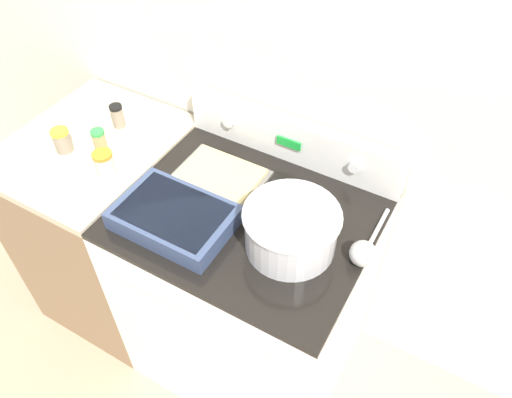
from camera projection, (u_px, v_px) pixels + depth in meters
kitchen_wall at (305, 69)px, 1.58m from camera, size 8.00×0.05×2.50m
stove_range at (249, 293)px, 1.92m from camera, size 0.80×0.70×0.92m
control_panel at (293, 140)px, 1.72m from camera, size 0.80×0.07×0.16m
side_counter at (114, 226)px, 2.15m from camera, size 0.56×0.67×0.93m
mixing_bowl at (291, 228)px, 1.44m from camera, size 0.29×0.29×0.14m
casserole_dish at (174, 216)px, 1.53m from camera, size 0.36×0.25×0.06m
baking_tray at (220, 176)px, 1.70m from camera, size 0.30×0.22×0.02m
ladle at (364, 252)px, 1.44m from camera, size 0.08×0.27×0.08m
spice_jar_orange_cap at (104, 164)px, 1.67m from camera, size 0.07×0.07×0.09m
spice_jar_green_cap at (100, 144)px, 1.72m from camera, size 0.05×0.05×0.11m
spice_jar_black_cap at (118, 116)px, 1.85m from camera, size 0.05×0.05×0.09m
spice_jar_yellow_cap at (62, 140)px, 1.76m from camera, size 0.06×0.06×0.09m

